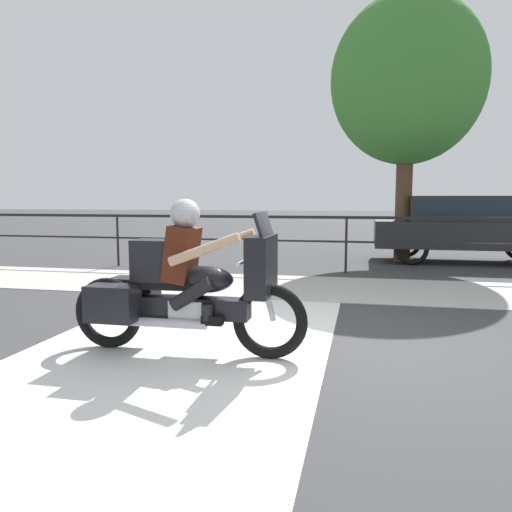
% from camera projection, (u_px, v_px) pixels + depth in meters
% --- Properties ---
extents(ground_plane, '(120.00, 120.00, 0.00)m').
position_uv_depth(ground_plane, '(327.00, 346.00, 5.16)').
color(ground_plane, '#38383A').
extents(sidewalk_band, '(44.00, 2.40, 0.01)m').
position_uv_depth(sidewalk_band, '(341.00, 288.00, 8.46)').
color(sidewalk_band, '#A8A59E').
rests_on(sidewalk_band, ground).
extents(crosswalk_band, '(3.01, 6.00, 0.01)m').
position_uv_depth(crosswalk_band, '(186.00, 343.00, 5.27)').
color(crosswalk_band, silver).
rests_on(crosswalk_band, ground).
extents(fence_railing, '(36.00, 0.05, 1.17)m').
position_uv_depth(fence_railing, '(346.00, 228.00, 10.18)').
color(fence_railing, black).
rests_on(fence_railing, ground).
extents(motorcycle, '(2.40, 0.76, 1.52)m').
position_uv_depth(motorcycle, '(184.00, 285.00, 4.86)').
color(motorcycle, black).
rests_on(motorcycle, ground).
extents(parked_car, '(4.38, 1.76, 1.59)m').
position_uv_depth(parked_car, '(465.00, 224.00, 11.86)').
color(parked_car, '#232326').
rests_on(parked_car, ground).
extents(tree_behind_sign, '(3.59, 3.59, 6.27)m').
position_uv_depth(tree_behind_sign, '(408.00, 81.00, 11.71)').
color(tree_behind_sign, brown).
rests_on(tree_behind_sign, ground).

